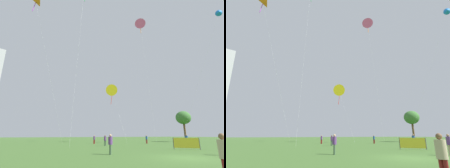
# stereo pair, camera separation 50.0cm
# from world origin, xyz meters

# --- Properties ---
(ground) EXTENTS (280.00, 280.00, 0.00)m
(ground) POSITION_xyz_m (0.00, 0.00, 0.00)
(ground) COLOR #3D6028
(person_standing_0) EXTENTS (0.36, 0.36, 1.60)m
(person_standing_0) POSITION_xyz_m (-0.10, 16.06, 0.92)
(person_standing_0) COLOR #3F593F
(person_standing_0) RESTS_ON ground
(person_standing_1) EXTENTS (0.39, 0.39, 1.75)m
(person_standing_1) POSITION_xyz_m (9.33, 8.57, 1.01)
(person_standing_1) COLOR #2D2D33
(person_standing_1) RESTS_ON ground
(person_standing_3) EXTENTS (0.36, 0.36, 1.61)m
(person_standing_3) POSITION_xyz_m (10.35, 19.74, 0.93)
(person_standing_3) COLOR maroon
(person_standing_3) RESTS_ON ground
(person_standing_4) EXTENTS (0.38, 0.38, 1.70)m
(person_standing_4) POSITION_xyz_m (4.27, -0.10, 0.98)
(person_standing_4) COLOR tan
(person_standing_4) RESTS_ON ground
(person_standing_5) EXTENTS (0.35, 0.35, 1.57)m
(person_standing_5) POSITION_xyz_m (0.24, 22.61, 0.91)
(person_standing_5) COLOR maroon
(person_standing_5) RESTS_ON ground
(person_standing_6) EXTENTS (0.38, 0.38, 1.69)m
(person_standing_6) POSITION_xyz_m (-4.25, 4.32, 0.98)
(person_standing_6) COLOR #3F593F
(person_standing_6) RESTS_ON ground
(kite_flying_2) EXTENTS (3.94, 3.82, 33.48)m
(kite_flying_2) POSITION_xyz_m (13.66, 24.29, 31.84)
(kite_flying_2) COLOR silver
(kite_flying_2) RESTS_ON ground
(kite_flying_3) EXTENTS (9.70, 8.62, 29.79)m
(kite_flying_3) POSITION_xyz_m (25.45, 9.59, 28.90)
(kite_flying_3) COLOR silver
(kite_flying_3) RESTS_ON ground
(kite_flying_5) EXTENTS (3.61, 8.09, 14.11)m
(kite_flying_5) POSITION_xyz_m (6.36, 28.15, 12.55)
(kite_flying_5) COLOR silver
(kite_flying_5) RESTS_ON ground
(park_tree_1) EXTENTS (3.74, 3.74, 7.60)m
(park_tree_1) POSITION_xyz_m (24.15, 22.71, 5.86)
(park_tree_1) COLOR brown
(park_tree_1) RESTS_ON ground
(event_banner) EXTENTS (2.09, 2.11, 1.36)m
(event_banner) POSITION_xyz_m (6.15, 5.72, 0.72)
(event_banner) COLOR #4C4C4C
(event_banner) RESTS_ON ground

